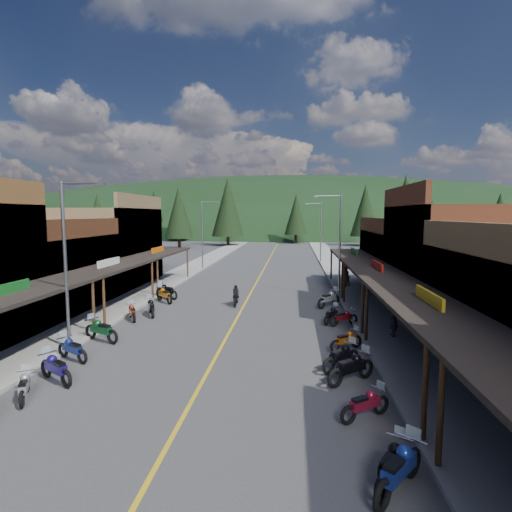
% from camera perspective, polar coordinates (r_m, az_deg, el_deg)
% --- Properties ---
extents(ground, '(220.00, 220.00, 0.00)m').
position_cam_1_polar(ground, '(24.65, -2.98, -9.30)').
color(ground, '#38383A').
rests_on(ground, ground).
extents(centerline, '(0.15, 90.00, 0.01)m').
position_cam_1_polar(centerline, '(44.14, 0.79, -2.46)').
color(centerline, gold).
rests_on(centerline, ground).
extents(sidewalk_west, '(3.40, 94.00, 0.15)m').
position_cam_1_polar(sidewalk_west, '(45.65, -10.17, -2.19)').
color(sidewalk_west, gray).
rests_on(sidewalk_west, ground).
extents(sidewalk_east, '(3.40, 94.00, 0.15)m').
position_cam_1_polar(sidewalk_east, '(44.30, 12.09, -2.47)').
color(sidewalk_east, gray).
rests_on(sidewalk_east, ground).
extents(shop_west_2, '(10.90, 9.00, 6.20)m').
position_cam_1_polar(shop_west_2, '(30.80, -28.73, -2.14)').
color(shop_west_2, '#3F2111').
rests_on(shop_west_2, ground).
extents(shop_west_3, '(10.90, 10.20, 8.20)m').
position_cam_1_polar(shop_west_3, '(38.98, -20.94, 1.22)').
color(shop_west_3, brown).
rests_on(shop_west_3, ground).
extents(shop_east_2, '(10.90, 9.00, 8.20)m').
position_cam_1_polar(shop_east_2, '(27.40, 27.42, -0.92)').
color(shop_east_2, '#562B19').
rests_on(shop_east_2, ground).
extents(shop_east_3, '(10.90, 10.20, 6.20)m').
position_cam_1_polar(shop_east_3, '(36.52, 21.68, -0.66)').
color(shop_east_3, '#4C2D16').
rests_on(shop_east_3, ground).
extents(streetlight_0, '(2.16, 0.18, 8.00)m').
position_cam_1_polar(streetlight_0, '(20.49, -25.27, -0.29)').
color(streetlight_0, gray).
rests_on(streetlight_0, ground).
extents(streetlight_1, '(2.16, 0.18, 8.00)m').
position_cam_1_polar(streetlight_1, '(46.74, -7.54, 3.45)').
color(streetlight_1, gray).
rests_on(streetlight_1, ground).
extents(streetlight_2, '(2.16, 0.18, 8.00)m').
position_cam_1_polar(streetlight_2, '(31.77, 11.64, 2.20)').
color(streetlight_2, gray).
rests_on(streetlight_2, ground).
extents(streetlight_3, '(2.16, 0.18, 8.00)m').
position_cam_1_polar(streetlight_3, '(53.67, 9.10, 3.75)').
color(streetlight_3, gray).
rests_on(streetlight_3, ground).
extents(ridge_hill, '(310.00, 140.00, 60.00)m').
position_cam_1_polar(ridge_hill, '(158.69, 4.12, 3.64)').
color(ridge_hill, black).
rests_on(ridge_hill, ground).
extents(pine_0, '(5.04, 5.04, 11.00)m').
position_cam_1_polar(pine_0, '(95.94, -21.68, 5.57)').
color(pine_0, black).
rests_on(pine_0, ground).
extents(pine_1, '(5.88, 5.88, 12.50)m').
position_cam_1_polar(pine_1, '(97.48, -11.07, 6.32)').
color(pine_1, black).
rests_on(pine_1, ground).
extents(pine_2, '(6.72, 6.72, 14.00)m').
position_cam_1_polar(pine_2, '(82.64, -4.04, 7.02)').
color(pine_2, black).
rests_on(pine_2, ground).
extents(pine_3, '(5.04, 5.04, 11.00)m').
position_cam_1_polar(pine_3, '(89.52, 5.74, 5.96)').
color(pine_3, black).
rests_on(pine_3, ground).
extents(pine_4, '(5.88, 5.88, 12.50)m').
position_cam_1_polar(pine_4, '(84.77, 15.33, 6.29)').
color(pine_4, black).
rests_on(pine_4, ground).
extents(pine_5, '(6.72, 6.72, 14.00)m').
position_cam_1_polar(pine_5, '(100.29, 23.24, 6.37)').
color(pine_5, black).
rests_on(pine_5, ground).
extents(pine_6, '(5.04, 5.04, 11.00)m').
position_cam_1_polar(pine_6, '(97.30, 31.43, 5.11)').
color(pine_6, black).
rests_on(pine_6, ground).
extents(pine_7, '(5.88, 5.88, 12.50)m').
position_cam_1_polar(pine_7, '(105.66, -14.33, 6.21)').
color(pine_7, black).
rests_on(pine_7, ground).
extents(pine_8, '(4.48, 4.48, 10.00)m').
position_cam_1_polar(pine_8, '(68.44, -16.56, 5.32)').
color(pine_8, black).
rests_on(pine_8, ground).
extents(pine_9, '(4.93, 4.93, 10.80)m').
position_cam_1_polar(pine_9, '(71.52, 22.15, 5.47)').
color(pine_9, black).
rests_on(pine_9, ground).
extents(pine_10, '(5.38, 5.38, 11.60)m').
position_cam_1_polar(pine_10, '(76.59, -10.97, 6.10)').
color(pine_10, black).
rests_on(pine_10, ground).
extents(pine_11, '(5.82, 5.82, 12.40)m').
position_cam_1_polar(pine_11, '(63.70, 20.53, 6.24)').
color(pine_11, black).
rests_on(pine_11, ground).
extents(bike_west_3, '(1.42, 1.92, 1.06)m').
position_cam_1_polar(bike_west_3, '(16.78, -30.20, -15.68)').
color(bike_west_3, gray).
rests_on(bike_west_3, ground).
extents(bike_west_4, '(2.29, 1.82, 1.28)m').
position_cam_1_polar(bike_west_4, '(17.74, -26.72, -13.95)').
color(bike_west_4, navy).
rests_on(bike_west_4, ground).
extents(bike_west_5, '(2.15, 1.60, 1.19)m').
position_cam_1_polar(bike_west_5, '(19.90, -24.78, -11.83)').
color(bike_west_5, navy).
rests_on(bike_west_5, ground).
extents(bike_west_6, '(2.46, 1.71, 1.34)m').
position_cam_1_polar(bike_west_6, '(22.14, -21.25, -9.68)').
color(bike_west_6, '#0D4420').
rests_on(bike_west_6, ground).
extents(bike_west_7, '(1.57, 2.02, 1.12)m').
position_cam_1_polar(bike_west_7, '(25.89, -17.28, -7.54)').
color(bike_west_7, maroon).
rests_on(bike_west_7, ground).
extents(bike_west_8, '(1.58, 2.22, 1.21)m').
position_cam_1_polar(bike_west_8, '(26.63, -14.76, -6.99)').
color(bike_west_8, black).
rests_on(bike_west_8, ground).
extents(bike_west_9, '(2.11, 2.12, 1.28)m').
position_cam_1_polar(bike_west_9, '(30.27, -12.97, -5.31)').
color(bike_west_9, '#9E5A0B').
rests_on(bike_west_9, ground).
extents(bike_west_10, '(2.39, 1.88, 1.33)m').
position_cam_1_polar(bike_west_10, '(31.56, -12.68, -4.80)').
color(bike_west_10, black).
rests_on(bike_west_10, ground).
extents(bike_east_1, '(2.01, 2.25, 1.30)m').
position_cam_1_polar(bike_east_1, '(10.99, 19.76, -26.54)').
color(bike_east_1, navy).
rests_on(bike_east_1, ground).
extents(bike_east_2, '(1.62, 2.04, 1.14)m').
position_cam_1_polar(bike_east_2, '(11.26, 18.79, -26.12)').
color(bike_east_2, black).
rests_on(bike_east_2, ground).
extents(bike_east_3, '(1.97, 1.61, 1.11)m').
position_cam_1_polar(bike_east_3, '(13.89, 15.34, -19.57)').
color(bike_east_3, maroon).
rests_on(bike_east_3, ground).
extents(bike_east_4, '(2.31, 2.05, 1.33)m').
position_cam_1_polar(bike_east_4, '(16.34, 13.45, -15.09)').
color(bike_east_4, black).
rests_on(bike_east_4, ground).
extents(bike_east_5, '(2.06, 2.06, 1.25)m').
position_cam_1_polar(bike_east_5, '(17.54, 12.08, -13.71)').
color(bike_east_5, black).
rests_on(bike_east_5, ground).
extents(bike_east_6, '(1.93, 1.65, 1.10)m').
position_cam_1_polar(bike_east_6, '(19.95, 12.76, -11.51)').
color(bike_east_6, '#A94C0C').
rests_on(bike_east_6, ground).
extents(bike_east_7, '(1.94, 1.41, 1.06)m').
position_cam_1_polar(bike_east_7, '(24.11, 12.41, -8.48)').
color(bike_east_7, maroon).
rests_on(bike_east_7, ground).
extents(bike_east_8, '(1.50, 2.02, 1.11)m').
position_cam_1_polar(bike_east_8, '(24.54, 10.72, -8.12)').
color(bike_east_8, black).
rests_on(bike_east_8, ground).
extents(bike_east_9, '(2.13, 2.27, 1.34)m').
position_cam_1_polar(bike_east_9, '(28.53, 10.37, -5.90)').
color(bike_east_9, '#97969B').
rests_on(bike_east_9, ground).
extents(rider_on_bike, '(0.72, 2.00, 1.51)m').
position_cam_1_polar(rider_on_bike, '(28.68, -2.85, -5.87)').
color(rider_on_bike, black).
rests_on(rider_on_bike, ground).
extents(pedestrian_east_a, '(0.49, 0.70, 1.83)m').
position_cam_1_polar(pedestrian_east_a, '(22.22, 19.05, -8.49)').
color(pedestrian_east_a, black).
rests_on(pedestrian_east_a, sidewalk_east).
extents(pedestrian_east_b, '(1.03, 0.99, 1.87)m').
position_cam_1_polar(pedestrian_east_b, '(36.01, 12.66, -2.80)').
color(pedestrian_east_b, brown).
rests_on(pedestrian_east_b, sidewalk_east).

